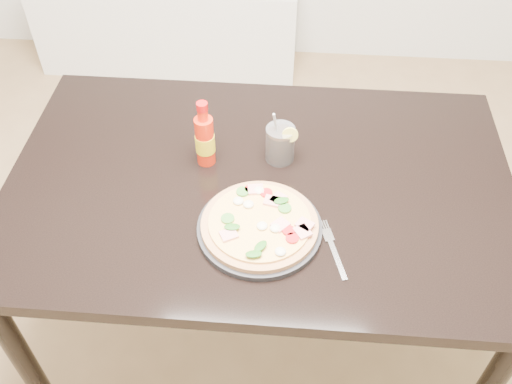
# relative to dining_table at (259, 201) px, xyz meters

# --- Properties ---
(dining_table) EXTENTS (1.40, 0.90, 0.75)m
(dining_table) POSITION_rel_dining_table_xyz_m (0.00, 0.00, 0.00)
(dining_table) COLOR black
(dining_table) RESTS_ON ground
(plate) EXTENTS (0.32, 0.32, 0.02)m
(plate) POSITION_rel_dining_table_xyz_m (0.01, -0.18, 0.09)
(plate) COLOR #232325
(plate) RESTS_ON dining_table
(pizza) EXTENTS (0.30, 0.30, 0.03)m
(pizza) POSITION_rel_dining_table_xyz_m (0.02, -0.18, 0.11)
(pizza) COLOR tan
(pizza) RESTS_ON plate
(hot_sauce_bottle) EXTENTS (0.06, 0.06, 0.21)m
(hot_sauce_bottle) POSITION_rel_dining_table_xyz_m (-0.16, 0.07, 0.16)
(hot_sauce_bottle) COLOR red
(hot_sauce_bottle) RESTS_ON dining_table
(cola_cup) EXTENTS (0.09, 0.08, 0.17)m
(cola_cup) POSITION_rel_dining_table_xyz_m (0.05, 0.10, 0.13)
(cola_cup) COLOR black
(cola_cup) RESTS_ON dining_table
(fork) EXTENTS (0.07, 0.19, 0.00)m
(fork) POSITION_rel_dining_table_xyz_m (0.20, -0.22, 0.09)
(fork) COLOR silver
(fork) RESTS_ON dining_table
(media_console) EXTENTS (1.40, 0.34, 0.50)m
(media_console) POSITION_rel_dining_table_xyz_m (-0.63, 1.66, -0.42)
(media_console) COLOR white
(media_console) RESTS_ON ground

